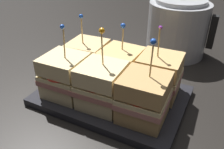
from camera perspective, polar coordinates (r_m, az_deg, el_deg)
The scene contains 9 objects.
ground_plane at distance 0.60m, azimuth 0.00°, elevation -5.84°, with size 6.00×6.00×0.00m, color black.
serving_platter at distance 0.59m, azimuth 0.00°, elevation -5.14°, with size 0.35×0.24×0.02m.
sandwich_front_left at distance 0.57m, azimuth -11.21°, elevation -0.28°, with size 0.10×0.10×0.18m.
sandwich_front_center at distance 0.52m, azimuth -2.60°, elevation -2.67°, with size 0.10×0.10×0.18m.
sandwich_front_right at distance 0.49m, azimuth 7.65°, elevation -5.62°, with size 0.10×0.10×0.18m.
sandwich_back_left at distance 0.64m, azimuth -5.79°, elevation 3.79°, with size 0.10×0.10×0.17m.
sandwich_back_center at distance 0.60m, azimuth 2.16°, elevation 1.78°, with size 0.10×0.10×0.16m.
sandwich_back_right at distance 0.57m, azimuth 11.25°, elevation -0.25°, with size 0.10×0.10×0.17m.
kettle_steel at distance 0.82m, azimuth 15.47°, elevation 10.75°, with size 0.22×0.19×0.20m.
Camera 1 is at (0.22, -0.43, 0.36)m, focal length 38.00 mm.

